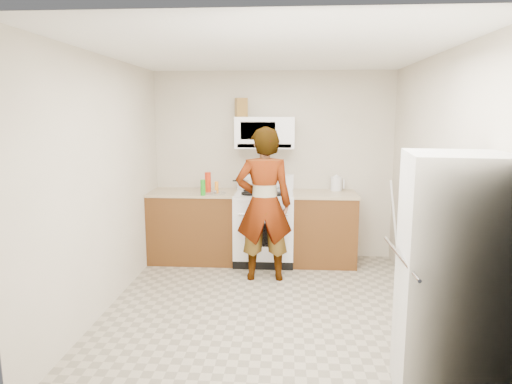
# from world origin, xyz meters

# --- Properties ---
(floor) EXTENTS (3.60, 3.60, 0.00)m
(floor) POSITION_xyz_m (0.00, 0.00, 0.00)
(floor) COLOR gray
(floor) RESTS_ON ground
(back_wall) EXTENTS (3.20, 0.02, 2.50)m
(back_wall) POSITION_xyz_m (0.00, 1.79, 1.25)
(back_wall) COLOR beige
(back_wall) RESTS_ON floor
(right_wall) EXTENTS (0.02, 3.60, 2.50)m
(right_wall) POSITION_xyz_m (1.59, 0.00, 1.25)
(right_wall) COLOR beige
(right_wall) RESTS_ON floor
(cabinet_left) EXTENTS (1.12, 0.62, 0.90)m
(cabinet_left) POSITION_xyz_m (-1.04, 1.49, 0.45)
(cabinet_left) COLOR #5B3215
(cabinet_left) RESTS_ON floor
(counter_left) EXTENTS (1.14, 0.64, 0.03)m
(counter_left) POSITION_xyz_m (-1.04, 1.49, 0.92)
(counter_left) COLOR tan
(counter_left) RESTS_ON cabinet_left
(cabinet_right) EXTENTS (0.80, 0.62, 0.90)m
(cabinet_right) POSITION_xyz_m (0.68, 1.49, 0.45)
(cabinet_right) COLOR #5B3215
(cabinet_right) RESTS_ON floor
(counter_right) EXTENTS (0.82, 0.64, 0.03)m
(counter_right) POSITION_xyz_m (0.68, 1.49, 0.92)
(counter_right) COLOR tan
(counter_right) RESTS_ON cabinet_right
(gas_range) EXTENTS (0.76, 0.65, 1.13)m
(gas_range) POSITION_xyz_m (-0.10, 1.48, 0.49)
(gas_range) COLOR white
(gas_range) RESTS_ON floor
(microwave) EXTENTS (0.76, 0.38, 0.40)m
(microwave) POSITION_xyz_m (-0.10, 1.61, 1.70)
(microwave) COLOR white
(microwave) RESTS_ON back_wall
(person) EXTENTS (0.69, 0.48, 1.80)m
(person) POSITION_xyz_m (-0.07, 0.85, 0.90)
(person) COLOR tan
(person) RESTS_ON floor
(fridge) EXTENTS (0.78, 0.78, 1.70)m
(fridge) POSITION_xyz_m (1.31, -1.41, 0.85)
(fridge) COLOR #BCBBB7
(fridge) RESTS_ON floor
(kettle) EXTENTS (0.17, 0.17, 0.18)m
(kettle) POSITION_xyz_m (0.84, 1.69, 1.02)
(kettle) COLOR silver
(kettle) RESTS_ON counter_right
(jug) EXTENTS (0.18, 0.18, 0.24)m
(jug) POSITION_xyz_m (-0.41, 1.58, 2.02)
(jug) COLOR brown
(jug) RESTS_ON microwave
(saucepan) EXTENTS (0.31, 0.31, 0.13)m
(saucepan) POSITION_xyz_m (-0.26, 1.60, 1.02)
(saucepan) COLOR silver
(saucepan) RESTS_ON gas_range
(tray) EXTENTS (0.28, 0.21, 0.05)m
(tray) POSITION_xyz_m (-0.01, 1.41, 0.96)
(tray) COLOR white
(tray) RESTS_ON gas_range
(bottle_spray) EXTENTS (0.09, 0.09, 0.26)m
(bottle_spray) POSITION_xyz_m (-0.83, 1.42, 1.07)
(bottle_spray) COLOR red
(bottle_spray) RESTS_ON counter_left
(bottle_hot_sauce) EXTENTS (0.06, 0.06, 0.15)m
(bottle_hot_sauce) POSITION_xyz_m (-0.71, 1.38, 1.01)
(bottle_hot_sauce) COLOR orange
(bottle_hot_sauce) RESTS_ON counter_left
(bottle_green_cap) EXTENTS (0.06, 0.06, 0.20)m
(bottle_green_cap) POSITION_xyz_m (-0.85, 1.20, 1.03)
(bottle_green_cap) COLOR #1B8818
(bottle_green_cap) RESTS_ON counter_left
(pot_lid) EXTENTS (0.35, 0.35, 0.01)m
(pot_lid) POSITION_xyz_m (-0.72, 1.34, 0.94)
(pot_lid) COLOR white
(pot_lid) RESTS_ON counter_left
(broom) EXTENTS (0.22, 0.16, 1.16)m
(broom) POSITION_xyz_m (1.51, 1.17, 0.59)
(broom) COLOR white
(broom) RESTS_ON floor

